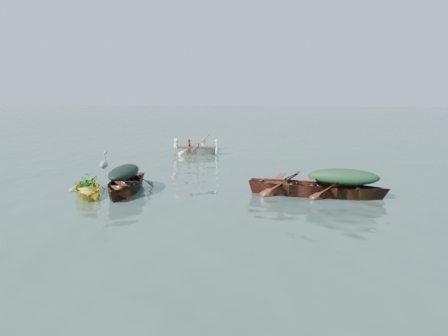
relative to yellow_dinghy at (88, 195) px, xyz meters
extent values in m
plane|color=#354A43|center=(3.90, 1.15, 0.00)|extent=(140.00, 140.00, 0.00)
imported|color=yellow|center=(0.00, 0.00, 0.00)|extent=(2.37, 2.98, 0.71)
imported|color=#522C13|center=(1.03, 0.55, 0.00)|extent=(2.00, 4.13, 1.01)
imported|color=#42250F|center=(7.97, 1.27, 0.00)|extent=(4.00, 1.43, 0.89)
imported|color=maroon|center=(6.54, 1.34, 0.00)|extent=(4.38, 1.82, 0.98)
imported|color=silver|center=(1.17, 9.27, 0.00)|extent=(3.58, 1.31, 0.79)
ellipsoid|color=black|center=(1.03, 0.55, 0.71)|extent=(1.10, 2.27, 0.40)
ellipsoid|color=#16361A|center=(7.97, 1.27, 0.71)|extent=(2.20, 0.79, 0.52)
imported|color=#32731E|center=(-0.24, 0.49, 0.66)|extent=(1.05, 1.13, 0.60)
imported|color=white|center=(1.17, 9.27, 0.78)|extent=(2.52, 1.13, 0.76)
camera|label=1|loc=(6.89, -12.44, 3.37)|focal=35.00mm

